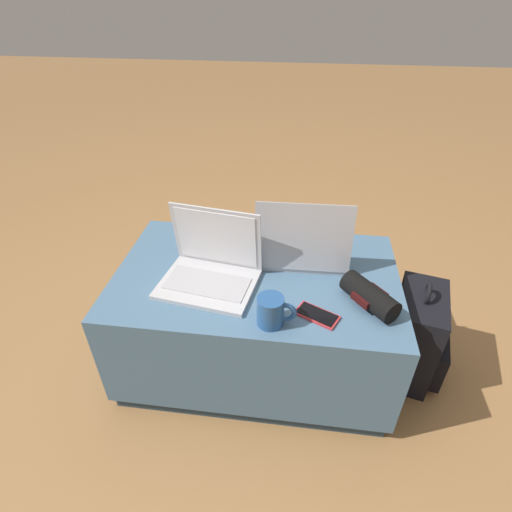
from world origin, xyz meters
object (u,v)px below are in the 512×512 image
(laptop_far, at_px, (302,247))
(coffee_mug, at_px, (272,311))
(backpack, at_px, (417,337))
(wrist_brace, at_px, (369,296))
(laptop_near, at_px, (211,268))
(cell_phone, at_px, (317,315))

(laptop_far, relative_size, coffee_mug, 2.82)
(backpack, distance_m, coffee_mug, 0.69)
(wrist_brace, height_order, coffee_mug, coffee_mug)
(wrist_brace, xyz_separation_m, coffee_mug, (-0.31, -0.12, 0.01))
(laptop_far, xyz_separation_m, backpack, (0.47, -0.10, -0.32))
(coffee_mug, bearing_deg, laptop_near, 141.21)
(cell_phone, bearing_deg, wrist_brace, -39.21)
(wrist_brace, bearing_deg, laptop_far, 134.52)
(cell_phone, xyz_separation_m, coffee_mug, (-0.14, -0.05, 0.05))
(laptop_near, bearing_deg, laptop_far, 37.03)
(laptop_near, height_order, backpack, laptop_near)
(laptop_near, distance_m, laptop_far, 0.36)
(backpack, relative_size, coffee_mug, 3.63)
(cell_phone, height_order, coffee_mug, coffee_mug)
(cell_phone, bearing_deg, coffee_mug, 135.51)
(cell_phone, relative_size, backpack, 0.34)
(cell_phone, xyz_separation_m, backpack, (0.41, 0.21, -0.27))
(coffee_mug, bearing_deg, cell_phone, 18.95)
(laptop_near, relative_size, cell_phone, 2.37)
(laptop_near, bearing_deg, coffee_mug, -30.09)
(laptop_far, height_order, backpack, laptop_far)
(backpack, bearing_deg, laptop_near, 108.54)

